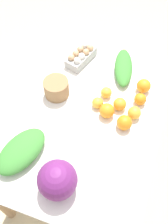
% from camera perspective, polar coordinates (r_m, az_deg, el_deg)
% --- Properties ---
extents(ground_plane, '(8.00, 8.00, 0.00)m').
position_cam_1_polar(ground_plane, '(2.06, 0.00, -11.88)').
color(ground_plane, '#C6B289').
extents(dining_table, '(1.18, 0.86, 0.73)m').
position_cam_1_polar(dining_table, '(1.50, 0.00, -2.72)').
color(dining_table, silver).
rests_on(dining_table, ground_plane).
extents(cabbage_purple, '(0.18, 0.18, 0.18)m').
position_cam_1_polar(cabbage_purple, '(1.15, -6.11, -15.15)').
color(cabbage_purple, '#6B2366').
rests_on(cabbage_purple, dining_table).
extents(egg_carton, '(0.24, 0.16, 0.09)m').
position_cam_1_polar(egg_carton, '(1.66, -0.70, 12.67)').
color(egg_carton, '#A8A8A3').
rests_on(egg_carton, dining_table).
extents(paper_bag, '(0.15, 0.15, 0.11)m').
position_cam_1_polar(paper_bag, '(1.47, -6.33, 5.46)').
color(paper_bag, '#997047').
rests_on(paper_bag, dining_table).
extents(greens_bunch_scallion, '(0.34, 0.18, 0.07)m').
position_cam_1_polar(greens_bunch_scallion, '(1.62, 9.01, 10.06)').
color(greens_bunch_scallion, '#3D8433').
rests_on(greens_bunch_scallion, dining_table).
extents(greens_bunch_beet_tops, '(0.33, 0.25, 0.08)m').
position_cam_1_polar(greens_bunch_beet_tops, '(1.29, -14.14, -8.62)').
color(greens_bunch_beet_tops, '#3D8433').
rests_on(greens_bunch_beet_tops, dining_table).
extents(orange_0, '(0.07, 0.07, 0.07)m').
position_cam_1_polar(orange_0, '(1.42, 8.18, 1.82)').
color(orange_0, orange).
rests_on(orange_0, dining_table).
extents(orange_1, '(0.07, 0.07, 0.07)m').
position_cam_1_polar(orange_1, '(1.47, 12.73, 2.87)').
color(orange_1, orange).
rests_on(orange_1, dining_table).
extents(orange_2, '(0.08, 0.08, 0.08)m').
position_cam_1_polar(orange_2, '(1.53, 13.48, 5.83)').
color(orange_2, orange).
rests_on(orange_2, dining_table).
extents(orange_3, '(0.08, 0.08, 0.08)m').
position_cam_1_polar(orange_3, '(1.35, 9.21, -2.42)').
color(orange_3, orange).
rests_on(orange_3, dining_table).
extents(orange_4, '(0.07, 0.07, 0.07)m').
position_cam_1_polar(orange_4, '(1.40, 11.43, -0.18)').
color(orange_4, '#F9A833').
rests_on(orange_4, dining_table).
extents(orange_5, '(0.08, 0.08, 0.08)m').
position_cam_1_polar(orange_5, '(1.38, 5.26, 0.29)').
color(orange_5, orange).
rests_on(orange_5, dining_table).
extents(orange_6, '(0.07, 0.07, 0.07)m').
position_cam_1_polar(orange_6, '(1.47, 5.12, 4.46)').
color(orange_6, '#F9A833').
rests_on(orange_6, dining_table).
extents(orange_7, '(0.06, 0.06, 0.06)m').
position_cam_1_polar(orange_7, '(1.42, 3.13, 2.11)').
color(orange_7, '#F9A833').
rests_on(orange_7, dining_table).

